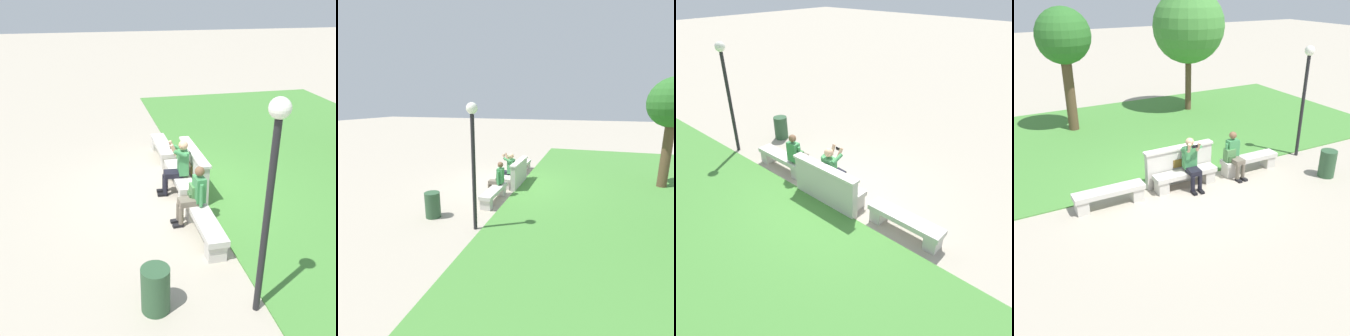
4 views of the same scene
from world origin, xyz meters
The scene contains 12 objects.
ground_plane centered at (0.00, 0.00, 0.00)m, with size 80.00×80.00×0.00m, color #A89E8C.
grass_strip centered at (0.00, 4.38, 0.01)m, with size 17.80×8.00×0.03m, color #478438.
bench_main centered at (-2.04, 0.00, 0.29)m, with size 1.72×0.40×0.45m.
bench_near centered at (0.00, 0.00, 0.29)m, with size 1.72×0.40×0.45m.
bench_mid centered at (2.04, 0.00, 0.29)m, with size 1.72×0.40×0.45m.
backrest_wall_with_plaque centered at (0.00, 0.34, 0.52)m, with size 1.94×0.24×1.01m.
person_photographer centered at (0.14, -0.08, 0.74)m, with size 0.49×0.74×1.32m.
person_distant centered at (1.47, -0.07, 0.67)m, with size 0.48×0.68×1.26m.
backpack centered at (1.36, -0.02, 0.63)m, with size 0.28×0.24×0.43m.
tree_left_background centered at (-1.42, 5.79, 3.16)m, with size 1.84×1.84×4.18m.
trash_bin centered at (3.71, -1.28, 0.38)m, with size 0.44×0.44×0.75m, color #2D5133.
lamp_post centered at (4.03, 0.21, 2.19)m, with size 0.28×0.28×3.28m.
Camera 2 is at (9.85, 2.91, 3.29)m, focal length 28.00 mm.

